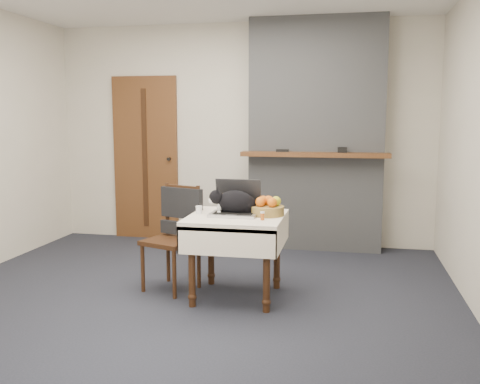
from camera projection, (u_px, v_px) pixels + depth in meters
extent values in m
plane|color=black|center=(195.00, 293.00, 4.60)|extent=(4.50, 4.50, 0.00)
cube|color=beige|center=(241.00, 135.00, 6.36)|extent=(4.50, 0.02, 2.60)
cube|color=brown|center=(146.00, 158.00, 6.62)|extent=(0.82, 0.05, 2.00)
cube|color=#321B0D|center=(145.00, 158.00, 6.59)|extent=(0.06, 0.01, 1.70)
cylinder|color=black|center=(169.00, 159.00, 6.51)|extent=(0.04, 0.06, 0.04)
cube|color=gray|center=(316.00, 135.00, 6.04)|extent=(1.50, 0.30, 2.60)
cube|color=brown|center=(314.00, 155.00, 5.83)|extent=(1.62, 0.18, 0.05)
cube|color=black|center=(282.00, 151.00, 5.90)|extent=(0.14, 0.04, 0.03)
cube|color=black|center=(342.00, 150.00, 5.77)|extent=(0.10, 0.07, 0.06)
cylinder|color=#321B0D|center=(192.00, 268.00, 4.24)|extent=(0.06, 0.06, 0.64)
sphere|color=#321B0D|center=(192.00, 297.00, 4.28)|extent=(0.07, 0.07, 0.07)
cylinder|color=#321B0D|center=(267.00, 272.00, 4.12)|extent=(0.06, 0.06, 0.64)
sphere|color=#321B0D|center=(266.00, 302.00, 4.16)|extent=(0.07, 0.07, 0.07)
cylinder|color=#321B0D|center=(211.00, 250.00, 4.82)|extent=(0.06, 0.06, 0.64)
sphere|color=#321B0D|center=(211.00, 275.00, 4.86)|extent=(0.07, 0.07, 0.07)
cylinder|color=#321B0D|center=(277.00, 253.00, 4.70)|extent=(0.06, 0.06, 0.64)
sphere|color=#321B0D|center=(277.00, 279.00, 4.74)|extent=(0.07, 0.07, 0.07)
cube|color=white|center=(237.00, 219.00, 4.42)|extent=(0.78, 0.78, 0.06)
cube|color=white|center=(226.00, 243.00, 4.07)|extent=(0.78, 0.01, 0.22)
cube|color=white|center=(245.00, 223.00, 4.81)|extent=(0.78, 0.01, 0.22)
cube|color=white|center=(192.00, 230.00, 4.52)|extent=(0.01, 0.78, 0.22)
cube|color=white|center=(283.00, 234.00, 4.36)|extent=(0.01, 0.78, 0.22)
cube|color=#B7B7BC|center=(234.00, 214.00, 4.40)|extent=(0.39, 0.28, 0.02)
cube|color=black|center=(234.00, 213.00, 4.40)|extent=(0.33, 0.19, 0.00)
cube|color=black|center=(238.00, 194.00, 4.54)|extent=(0.39, 0.08, 0.27)
cube|color=#ABCAFA|center=(238.00, 194.00, 4.54)|extent=(0.36, 0.06, 0.24)
ellipsoid|color=black|center=(235.00, 202.00, 4.45)|extent=(0.35, 0.25, 0.20)
ellipsoid|color=black|center=(247.00, 205.00, 4.46)|extent=(0.20, 0.22, 0.16)
sphere|color=black|center=(216.00, 197.00, 4.44)|extent=(0.14, 0.14, 0.12)
ellipsoid|color=white|center=(211.00, 200.00, 4.44)|extent=(0.06, 0.07, 0.06)
ellipsoid|color=white|center=(220.00, 207.00, 4.45)|extent=(0.06, 0.08, 0.08)
cone|color=black|center=(217.00, 191.00, 4.40)|extent=(0.05, 0.05, 0.05)
cone|color=black|center=(217.00, 189.00, 4.46)|extent=(0.05, 0.05, 0.05)
cylinder|color=black|center=(255.00, 213.00, 4.40)|extent=(0.18, 0.05, 0.03)
sphere|color=white|center=(219.00, 213.00, 4.42)|extent=(0.04, 0.04, 0.04)
sphere|color=white|center=(219.00, 211.00, 4.49)|extent=(0.04, 0.04, 0.04)
cylinder|color=white|center=(199.00, 210.00, 4.50)|extent=(0.06, 0.06, 0.06)
cylinder|color=#B04F15|center=(262.00, 217.00, 4.21)|extent=(0.03, 0.03, 0.06)
cylinder|color=white|center=(262.00, 212.00, 4.21)|extent=(0.03, 0.03, 0.01)
cylinder|color=olive|center=(267.00, 211.00, 4.42)|extent=(0.28, 0.28, 0.08)
sphere|color=orange|center=(260.00, 202.00, 4.39)|extent=(0.08, 0.08, 0.08)
sphere|color=orange|center=(272.00, 202.00, 4.36)|extent=(0.08, 0.08, 0.08)
sphere|color=orange|center=(269.00, 200.00, 4.46)|extent=(0.08, 0.08, 0.08)
sphere|color=yellow|center=(276.00, 201.00, 4.43)|extent=(0.08, 0.08, 0.08)
sphere|color=orange|center=(263.00, 201.00, 4.46)|extent=(0.08, 0.08, 0.08)
cube|color=black|center=(263.00, 215.00, 4.42)|extent=(0.14, 0.07, 0.01)
cube|color=#321B0D|center=(171.00, 241.00, 4.65)|extent=(0.52, 0.52, 0.04)
cylinder|color=#321B0D|center=(143.00, 267.00, 4.62)|extent=(0.03, 0.03, 0.43)
cylinder|color=#321B0D|center=(174.00, 273.00, 4.44)|extent=(0.03, 0.03, 0.43)
cylinder|color=#321B0D|center=(168.00, 258.00, 4.92)|extent=(0.03, 0.03, 0.43)
cylinder|color=#321B0D|center=(199.00, 264.00, 4.74)|extent=(0.03, 0.03, 0.43)
cylinder|color=#321B0D|center=(167.00, 209.00, 4.85)|extent=(0.03, 0.03, 0.48)
cylinder|color=#321B0D|center=(198.00, 213.00, 4.67)|extent=(0.03, 0.03, 0.48)
cube|color=#321B0D|center=(182.00, 201.00, 4.75)|extent=(0.34, 0.15, 0.27)
cube|color=black|center=(182.00, 203.00, 4.74)|extent=(0.42, 0.20, 0.27)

